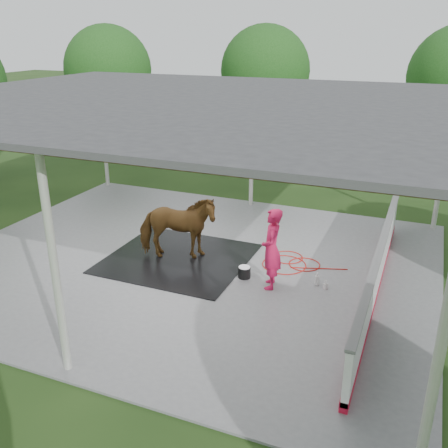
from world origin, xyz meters
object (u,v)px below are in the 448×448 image
at_px(dasher_board, 378,272).
at_px(wash_bucket, 244,272).
at_px(horse, 177,227).
at_px(handler, 272,249).

bearing_deg(dasher_board, wash_bucket, -173.07).
distance_m(dasher_board, horse, 4.89).
height_order(horse, handler, handler).
xyz_separation_m(horse, handler, (2.62, -0.50, 0.07)).
relative_size(dasher_board, handler, 4.28).
distance_m(horse, wash_bucket, 2.08).
distance_m(dasher_board, wash_bucket, 3.00).
bearing_deg(dasher_board, handler, -166.56).
height_order(handler, wash_bucket, handler).
xyz_separation_m(horse, wash_bucket, (1.92, -0.32, -0.72)).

